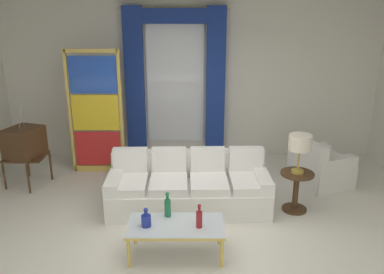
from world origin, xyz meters
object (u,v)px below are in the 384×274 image
at_px(peacock_figurine, 123,167).
at_px(bottle_blue_decanter, 148,220).
at_px(bottle_amber_squat, 201,218).
at_px(vintage_tv, 26,143).
at_px(coffee_table, 177,227).
at_px(round_side_table, 298,188).
at_px(table_lamp_brass, 302,144).
at_px(bottle_crystal_tall, 169,207).
at_px(armchair_white, 320,169).
at_px(stained_glass_divider, 97,115).
at_px(couch_white_long, 190,187).

bearing_deg(peacock_figurine, bottle_blue_decanter, -73.11).
relative_size(bottle_amber_squat, vintage_tv, 0.22).
bearing_deg(coffee_table, round_side_table, 33.10).
distance_m(bottle_blue_decanter, table_lamp_brass, 2.41).
bearing_deg(peacock_figurine, table_lamp_brass, -22.47).
distance_m(bottle_crystal_tall, bottle_amber_squat, 0.46).
xyz_separation_m(bottle_blue_decanter, armchair_white, (2.65, 2.04, -0.20)).
height_order(peacock_figurine, round_side_table, round_side_table).
xyz_separation_m(bottle_crystal_tall, armchair_white, (2.41, 1.81, -0.25)).
distance_m(bottle_blue_decanter, armchair_white, 3.35).
bearing_deg(vintage_tv, stained_glass_divider, 28.92).
bearing_deg(bottle_amber_squat, coffee_table, 167.06).
xyz_separation_m(bottle_blue_decanter, round_side_table, (2.05, 1.15, -0.14)).
xyz_separation_m(armchair_white, table_lamp_brass, (-0.61, -0.90, 0.74)).
bearing_deg(bottle_amber_squat, bottle_blue_decanter, 177.57).
bearing_deg(table_lamp_brass, bottle_blue_decanter, -150.72).
relative_size(bottle_crystal_tall, stained_glass_divider, 0.15).
distance_m(coffee_table, bottle_amber_squat, 0.32).
bearing_deg(coffee_table, table_lamp_brass, 33.10).
distance_m(armchair_white, peacock_figurine, 3.35).
relative_size(stained_glass_divider, table_lamp_brass, 3.86).
bearing_deg(round_side_table, table_lamp_brass, 0.00).
distance_m(bottle_crystal_tall, round_side_table, 2.04).
bearing_deg(table_lamp_brass, coffee_table, -146.90).
height_order(armchair_white, peacock_figurine, armchair_white).
xyz_separation_m(peacock_figurine, table_lamp_brass, (2.74, -1.13, 0.81)).
bearing_deg(vintage_tv, bottle_amber_squat, -36.09).
bearing_deg(couch_white_long, bottle_blue_decanter, -110.55).
xyz_separation_m(bottle_crystal_tall, vintage_tv, (-2.46, 1.81, 0.19)).
distance_m(vintage_tv, stained_glass_divider, 1.26).
relative_size(vintage_tv, peacock_figurine, 2.24).
height_order(couch_white_long, bottle_blue_decanter, couch_white_long).
bearing_deg(stained_glass_divider, peacock_figurine, -36.89).
distance_m(bottle_crystal_tall, armchair_white, 3.03).
bearing_deg(bottle_crystal_tall, coffee_table, -61.75).
bearing_deg(round_side_table, peacock_figurine, 157.53).
distance_m(bottle_blue_decanter, bottle_amber_squat, 0.62).
height_order(bottle_blue_decanter, armchair_white, armchair_white).
relative_size(couch_white_long, bottle_amber_squat, 7.88).
bearing_deg(round_side_table, coffee_table, -146.90).
bearing_deg(round_side_table, vintage_tv, 168.14).
distance_m(bottle_blue_decanter, bottle_crystal_tall, 0.34).
bearing_deg(bottle_blue_decanter, bottle_crystal_tall, 44.68).
xyz_separation_m(couch_white_long, bottle_crystal_tall, (-0.25, -1.06, 0.23)).
xyz_separation_m(couch_white_long, stained_glass_divider, (-1.64, 1.34, 0.75)).
distance_m(couch_white_long, bottle_blue_decanter, 1.39).
xyz_separation_m(couch_white_long, peacock_figurine, (-1.18, 0.99, -0.09)).
relative_size(coffee_table, stained_glass_divider, 0.52).
height_order(couch_white_long, peacock_figurine, couch_white_long).
bearing_deg(armchair_white, bottle_blue_decanter, -142.38).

